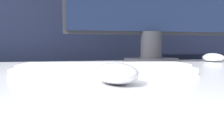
{
  "coord_description": "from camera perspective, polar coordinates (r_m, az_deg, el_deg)",
  "views": [
    {
      "loc": [
        -0.15,
        -0.49,
        0.77
      ],
      "look_at": [
        -0.06,
        -0.08,
        0.72
      ],
      "focal_mm": 35.0,
      "sensor_mm": 36.0,
      "label": 1
    }
  ],
  "objects": [
    {
      "name": "computer_mouse_near",
      "position": [
        0.39,
        1.03,
        -0.79
      ],
      "size": [
        0.09,
        0.12,
        0.04
      ],
      "rotation": [
        0.0,
        0.0,
        0.09
      ],
      "color": "white",
      "rests_on": "desk"
    },
    {
      "name": "computer_mouse_far",
      "position": [
        1.04,
        24.85,
        2.99
      ],
      "size": [
        0.08,
        0.11,
        0.04
      ],
      "rotation": [
        0.0,
        0.0,
        0.02
      ],
      "color": "white",
      "rests_on": "desk"
    },
    {
      "name": "partition_panel",
      "position": [
        1.16,
        -4.25,
        -5.2
      ],
      "size": [
        5.0,
        0.03,
        1.08
      ],
      "color": "black",
      "rests_on": "ground_plane"
    },
    {
      "name": "keyboard",
      "position": [
        0.54,
        -1.91,
        0.49
      ],
      "size": [
        0.44,
        0.18,
        0.02
      ],
      "rotation": [
        0.0,
        0.0,
        -0.15
      ],
      "color": "silver",
      "rests_on": "desk"
    }
  ]
}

